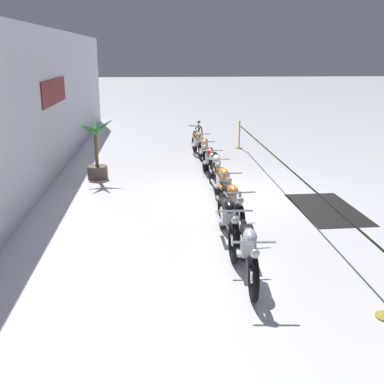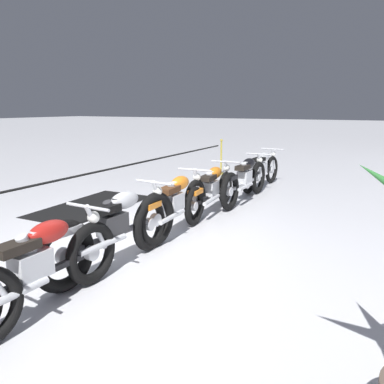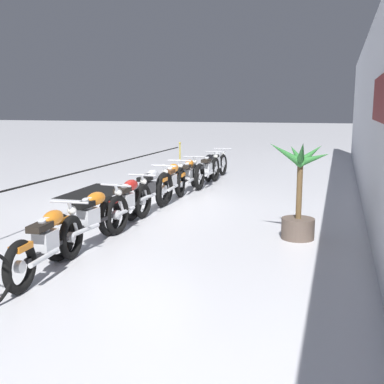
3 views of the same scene
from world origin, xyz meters
The scene contains 15 objects.
ground_plane centered at (0.00, 0.00, 0.00)m, with size 120.00×120.00×0.00m, color silver.
back_wall centered at (0.01, 5.12, 2.10)m, with size 28.00×0.29×4.20m.
motorcycle_silver_0 centered at (-4.76, 0.62, 0.47)m, with size 2.21×0.62×0.94m.
motorcycle_black_1 centered at (-3.29, 0.74, 0.47)m, with size 2.44×0.62×0.95m.
motorcycle_orange_2 centered at (-2.09, 0.50, 0.46)m, with size 2.30×0.62×0.91m.
motorcycle_orange_3 centered at (-0.74, 0.50, 0.47)m, with size 2.28×0.62×0.95m.
motorcycle_silver_4 centered at (0.68, 0.47, 0.48)m, with size 2.41×0.62×0.98m.
motorcycle_red_5 centered at (1.92, 0.52, 0.46)m, with size 2.19×0.62×0.94m.
motorcycle_orange_6 centered at (3.37, 0.52, 0.47)m, with size 2.40×0.62×0.94m.
motorcycle_orange_7 centered at (4.76, 0.62, 0.45)m, with size 2.10×0.62×0.92m.
bicycle centered at (6.54, 0.48, 0.38)m, with size 1.65×0.65×0.95m.
potted_palm_left_of_row centered at (1.89, 3.79, 0.69)m, with size 1.02×1.06×1.80m.
stanchion_far_left centered at (-1.51, -1.07, 0.75)m, with size 12.06×0.28×1.05m.
stanchion_mid_left centered at (6.04, -1.07, 0.36)m, with size 0.28×0.28×1.05m.
floor_banner centered at (-1.40, -1.90, 0.00)m, with size 2.54×1.34×0.01m, color black.
Camera 1 is at (-11.82, 2.05, 3.54)m, focal length 45.00 mm.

